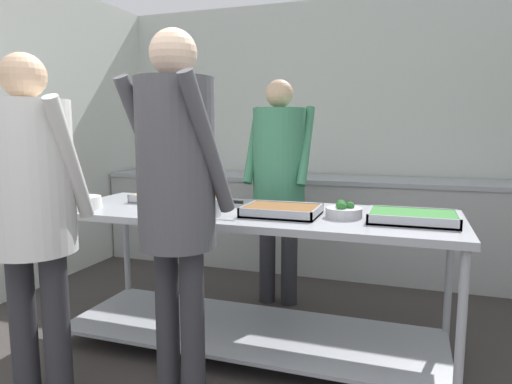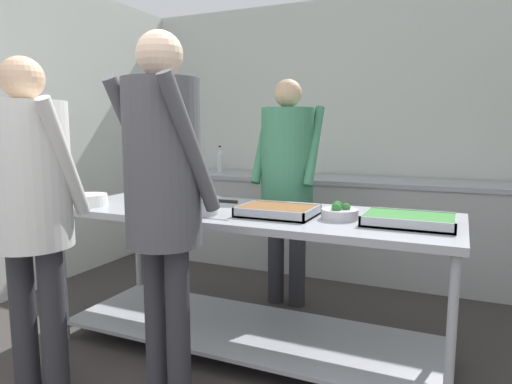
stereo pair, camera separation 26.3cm
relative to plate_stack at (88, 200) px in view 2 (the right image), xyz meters
The scene contains 14 objects.
wall_rear 2.70m from the plate_stack, 65.56° to the left, with size 4.52×0.06×2.65m.
wall_left 1.30m from the plate_stack, 155.70° to the left, with size 0.06×3.96×2.65m.
back_counter 2.38m from the plate_stack, 61.82° to the left, with size 4.36×0.65×0.91m.
serving_counter 1.10m from the plate_stack, 14.07° to the left, with size 2.41×0.85×0.88m.
plate_stack is the anchor object (origin of this frame).
serving_tray_roast 0.52m from the plate_stack, 48.44° to the left, with size 0.36×0.26×0.05m.
sauce_pan 0.78m from the plate_stack, ahead, with size 0.44×0.30×0.10m.
serving_tray_vegetables 1.25m from the plate_stack, ahead, with size 0.42×0.32×0.05m.
broccoli_bowl 1.60m from the plate_stack, ahead, with size 0.20×0.20×0.09m.
serving_tray_greens 1.96m from the plate_stack, ahead, with size 0.45×0.32×0.05m.
guest_serving_left 1.05m from the plate_stack, 26.65° to the right, with size 0.51×0.44×1.81m.
guest_serving_right 0.67m from the plate_stack, 69.48° to the right, with size 0.54×0.41×1.72m.
cook_behind_counter 1.45m from the plate_stack, 47.73° to the left, with size 0.49×0.40×1.74m.
water_bottle 2.11m from the plate_stack, 95.07° to the left, with size 0.07×0.07×0.28m.
Camera 2 is at (1.07, -0.78, 1.37)m, focal length 32.00 mm.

